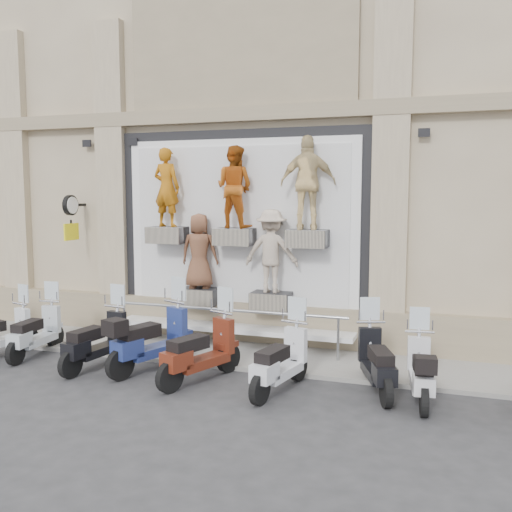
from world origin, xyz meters
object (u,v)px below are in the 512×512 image
object	(u,v)px
scooter_d	(96,329)
scooter_i	(421,358)
guard_rail	(225,331)
scooter_g	(280,348)
scooter_c	(35,321)
scooter_e	(152,326)
clock_sign_bracket	(71,212)
scooter_f	(200,337)
scooter_h	(377,349)

from	to	relation	value
scooter_d	scooter_i	bearing A→B (deg)	10.18
guard_rail	scooter_g	world-z (taller)	scooter_g
guard_rail	scooter_i	size ratio (longest dim) A/B	2.97
scooter_d	scooter_i	distance (m)	5.75
scooter_g	scooter_d	bearing A→B (deg)	-170.38
scooter_c	scooter_e	distance (m)	2.65
clock_sign_bracket	scooter_g	bearing A→B (deg)	-21.93
scooter_f	scooter_h	xyz separation A→B (m)	(2.92, 0.43, -0.05)
guard_rail	scooter_e	distance (m)	1.69
scooter_f	scooter_g	world-z (taller)	scooter_f
guard_rail	scooter_i	bearing A→B (deg)	-21.12
scooter_c	clock_sign_bracket	bearing A→B (deg)	98.91
guard_rail	scooter_d	world-z (taller)	scooter_d
guard_rail	clock_sign_bracket	size ratio (longest dim) A/B	4.96
clock_sign_bracket	scooter_d	bearing A→B (deg)	-46.11
scooter_e	scooter_i	bearing A→B (deg)	19.30
clock_sign_bracket	scooter_d	distance (m)	3.56
scooter_f	scooter_i	bearing A→B (deg)	24.97
scooter_f	scooter_g	xyz separation A→B (m)	(1.43, -0.05, -0.04)
scooter_h	scooter_e	bearing A→B (deg)	161.88
scooter_e	scooter_h	xyz separation A→B (m)	(4.01, 0.11, -0.09)
guard_rail	scooter_f	size ratio (longest dim) A/B	2.63
guard_rail	scooter_e	bearing A→B (deg)	-120.90
scooter_c	scooter_e	bearing A→B (deg)	-5.44
clock_sign_bracket	scooter_e	xyz separation A→B (m)	(3.05, -1.88, -1.98)
clock_sign_bracket	scooter_c	bearing A→B (deg)	-77.16
scooter_d	scooter_h	world-z (taller)	scooter_d
scooter_c	scooter_h	size ratio (longest dim) A/B	0.97
scooter_g	scooter_h	size ratio (longest dim) A/B	1.01
scooter_g	scooter_f	bearing A→B (deg)	-169.73
scooter_c	guard_rail	bearing A→B (deg)	17.14
scooter_f	scooter_h	bearing A→B (deg)	29.49
scooter_f	scooter_h	distance (m)	2.95
scooter_g	clock_sign_bracket	bearing A→B (deg)	170.15
scooter_e	scooter_f	size ratio (longest dim) A/B	1.05
guard_rail	scooter_i	distance (m)	4.15
clock_sign_bracket	scooter_i	world-z (taller)	clock_sign_bracket
scooter_i	scooter_g	bearing A→B (deg)	-179.68
clock_sign_bracket	scooter_d	world-z (taller)	clock_sign_bracket
scooter_e	scooter_g	xyz separation A→B (m)	(2.53, -0.37, -0.09)
guard_rail	scooter_g	size ratio (longest dim) A/B	2.79
scooter_c	scooter_g	size ratio (longest dim) A/B	0.96
scooter_f	scooter_i	size ratio (longest dim) A/B	1.13
guard_rail	scooter_g	distance (m)	2.47
guard_rail	scooter_g	bearing A→B (deg)	-46.59
scooter_i	scooter_c	bearing A→B (deg)	171.67
clock_sign_bracket	scooter_f	xyz separation A→B (m)	(4.15, -2.20, -2.02)
clock_sign_bracket	scooter_c	size ratio (longest dim) A/B	0.59
clock_sign_bracket	scooter_e	world-z (taller)	clock_sign_bracket
guard_rail	scooter_i	world-z (taller)	scooter_i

